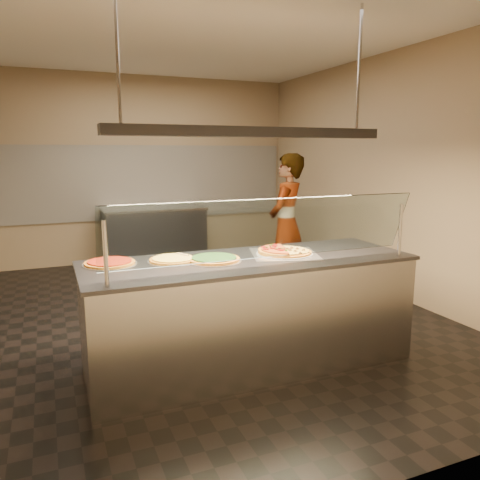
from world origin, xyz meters
name	(u,v)px	position (x,y,z in m)	size (l,w,h in m)	color
ground	(199,316)	(0.00, 0.00, -0.01)	(5.00, 6.00, 0.02)	black
ceiling	(194,28)	(0.00, 0.00, 3.01)	(5.00, 6.00, 0.02)	silver
wall_back	(142,170)	(0.00, 3.01, 1.50)	(5.00, 0.02, 3.00)	#917B5E
wall_front	(385,216)	(0.00, -3.01, 1.50)	(5.00, 0.02, 3.00)	#917B5E
wall_right	(387,176)	(2.51, 0.00, 1.50)	(0.02, 6.00, 3.00)	#917B5E
tile_band	(143,182)	(0.00, 2.98, 1.30)	(4.90, 0.02, 1.20)	silver
serving_counter	(250,312)	(0.04, -1.34, 0.47)	(2.73, 0.94, 0.93)	#B7B7BC
sneeze_guard	(269,229)	(0.04, -1.68, 1.23)	(2.49, 0.18, 0.54)	#B7B7BC
perforated_tray	(284,253)	(0.38, -1.30, 0.94)	(0.69, 0.69, 0.01)	silver
half_pizza_pepperoni	(273,251)	(0.27, -1.30, 0.96)	(0.35, 0.50, 0.05)	#9B5B1A
half_pizza_sausage	(295,250)	(0.49, -1.30, 0.96)	(0.35, 0.50, 0.04)	#9B5B1A
pizza_spinach	(214,259)	(-0.27, -1.30, 0.95)	(0.45, 0.45, 0.03)	silver
pizza_cheese	(173,259)	(-0.57, -1.18, 0.94)	(0.41, 0.41, 0.03)	silver
pizza_tomato	(110,263)	(-1.06, -1.10, 0.94)	(0.42, 0.42, 0.03)	silver
pizza_spatula	(190,255)	(-0.42, -1.14, 0.96)	(0.25, 0.21, 0.02)	#B7B7BC
prep_table	(155,236)	(0.07, 2.55, 0.47)	(1.58, 0.74, 0.93)	#424248
worker	(286,224)	(1.32, 0.43, 0.89)	(0.65, 0.43, 1.78)	#252428
heat_lamp_housing	(251,132)	(0.04, -1.34, 1.95)	(2.30, 0.18, 0.08)	#424248
lamp_rod_left	(117,48)	(-0.96, -1.34, 2.50)	(0.02, 0.02, 1.01)	#B7B7BC
lamp_rod_right	(359,68)	(1.04, -1.34, 2.50)	(0.02, 0.02, 1.01)	#B7B7BC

